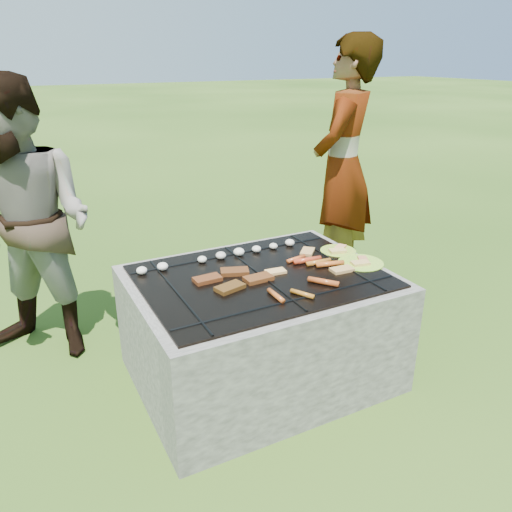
# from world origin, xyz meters

# --- Properties ---
(lawn) EXTENTS (60.00, 60.00, 0.00)m
(lawn) POSITION_xyz_m (0.00, 0.00, 0.00)
(lawn) COLOR #274611
(lawn) RESTS_ON ground
(fire_pit) EXTENTS (1.30, 1.00, 0.62)m
(fire_pit) POSITION_xyz_m (0.00, 0.00, 0.28)
(fire_pit) COLOR #A39A91
(fire_pit) RESTS_ON ground
(mushrooms) EXTENTS (0.94, 0.06, 0.04)m
(mushrooms) POSITION_xyz_m (-0.08, 0.30, 0.63)
(mushrooms) COLOR white
(mushrooms) RESTS_ON fire_pit
(pork_slabs) EXTENTS (0.37, 0.28, 0.02)m
(pork_slabs) POSITION_xyz_m (-0.15, 0.00, 0.62)
(pork_slabs) COLOR #98451B
(pork_slabs) RESTS_ON fire_pit
(sausages) EXTENTS (0.53, 0.46, 0.03)m
(sausages) POSITION_xyz_m (0.24, -0.10, 0.63)
(sausages) COLOR orange
(sausages) RESTS_ON fire_pit
(bread_on_grate) EXTENTS (0.44, 0.40, 0.02)m
(bread_on_grate) POSITION_xyz_m (0.31, -0.01, 0.62)
(bread_on_grate) COLOR #F6AD7E
(bread_on_grate) RESTS_ON fire_pit
(plate_far) EXTENTS (0.26, 0.26, 0.03)m
(plate_far) POSITION_xyz_m (0.56, 0.10, 0.61)
(plate_far) COLOR yellow
(plate_far) RESTS_ON fire_pit
(plate_near) EXTENTS (0.32, 0.32, 0.03)m
(plate_near) POSITION_xyz_m (0.56, -0.11, 0.61)
(plate_near) COLOR #EAFF3C
(plate_near) RESTS_ON fire_pit
(cook) EXTENTS (0.78, 0.74, 1.80)m
(cook) POSITION_xyz_m (1.11, 0.82, 0.90)
(cook) COLOR gray
(cook) RESTS_ON ground
(bystander) EXTENTS (0.98, 0.96, 1.59)m
(bystander) POSITION_xyz_m (-1.01, 0.81, 0.80)
(bystander) COLOR gray
(bystander) RESTS_ON ground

